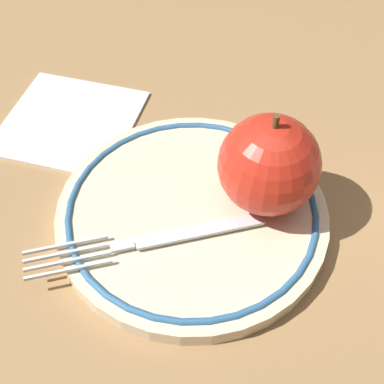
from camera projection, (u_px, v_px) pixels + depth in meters
name	position (u px, v px, depth m)	size (l,w,h in m)	color
ground_plane	(215.00, 218.00, 0.47)	(2.00, 2.00, 0.00)	olive
plate	(192.00, 213.00, 0.46)	(0.23, 0.23, 0.02)	beige
apple_red_whole	(269.00, 165.00, 0.43)	(0.08, 0.08, 0.09)	red
fork	(153.00, 240.00, 0.43)	(0.16, 0.14, 0.00)	silver
napkin_folded	(70.00, 121.00, 0.55)	(0.13, 0.13, 0.01)	white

